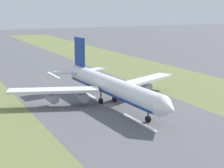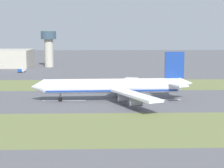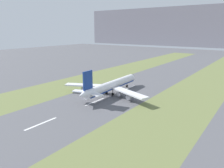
# 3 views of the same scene
# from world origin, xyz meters

# --- Properties ---
(ground_plane) EXTENTS (800.00, 800.00, 0.00)m
(ground_plane) POSITION_xyz_m (0.00, 0.00, 0.00)
(ground_plane) COLOR #56565B
(grass_median_west) EXTENTS (40.00, 600.00, 0.01)m
(grass_median_west) POSITION_xyz_m (-45.00, 0.00, 0.00)
(grass_median_west) COLOR olive
(grass_median_west) RESTS_ON ground
(grass_median_east) EXTENTS (40.00, 600.00, 0.01)m
(grass_median_east) POSITION_xyz_m (45.00, 0.00, 0.00)
(grass_median_east) COLOR olive
(grass_median_east) RESTS_ON ground
(centreline_dash_mid) EXTENTS (1.20, 18.00, 0.01)m
(centreline_dash_mid) POSITION_xyz_m (0.00, -19.37, 0.01)
(centreline_dash_mid) COLOR silver
(centreline_dash_mid) RESTS_ON ground
(centreline_dash_far) EXTENTS (1.20, 18.00, 0.01)m
(centreline_dash_far) POSITION_xyz_m (0.00, 20.63, 0.01)
(centreline_dash_far) COLOR silver
(centreline_dash_far) RESTS_ON ground
(airplane_main_jet) EXTENTS (64.08, 67.17, 20.20)m
(airplane_main_jet) POSITION_xyz_m (-1.27, -1.28, 6.02)
(airplane_main_jet) COLOR white
(airplane_main_jet) RESTS_ON ground
(control_tower) EXTENTS (12.00, 12.00, 28.26)m
(control_tower) POSITION_xyz_m (145.28, 46.14, 17.43)
(control_tower) COLOR #B2AD9E
(control_tower) RESTS_ON ground
(service_truck) EXTENTS (6.30, 4.89, 3.10)m
(service_truck) POSITION_xyz_m (106.19, 59.89, 1.67)
(service_truck) COLOR #1E51B2
(service_truck) RESTS_ON ground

